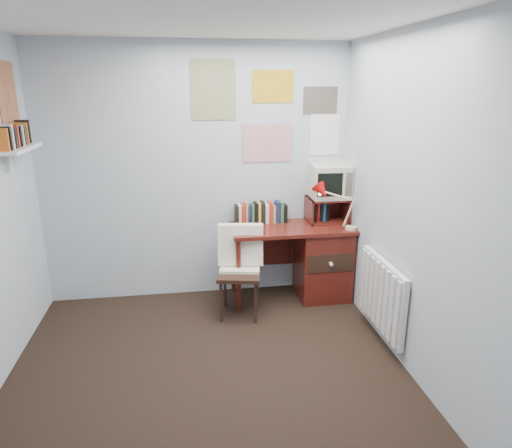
{
  "coord_description": "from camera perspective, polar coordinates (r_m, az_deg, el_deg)",
  "views": [
    {
      "loc": [
        -0.11,
        -2.7,
        2.09
      ],
      "look_at": [
        0.45,
        0.9,
        0.98
      ],
      "focal_mm": 32.0,
      "sensor_mm": 36.0,
      "label": 1
    }
  ],
  "objects": [
    {
      "name": "ground",
      "position": [
        3.42,
        -5.54,
        -20.83
      ],
      "size": [
        3.5,
        3.5,
        0.0
      ],
      "primitive_type": "plane",
      "color": "black",
      "rests_on": "ground"
    },
    {
      "name": "book_row",
      "position": [
        4.6,
        1.09,
        1.54
      ],
      "size": [
        0.6,
        0.14,
        0.22
      ],
      "primitive_type": "cube",
      "color": "#551A13",
      "rests_on": "desk"
    },
    {
      "name": "tv_riser",
      "position": [
        4.68,
        8.87,
        1.79
      ],
      "size": [
        0.4,
        0.3,
        0.25
      ],
      "primitive_type": "cube",
      "color": "#551A13",
      "rests_on": "desk"
    },
    {
      "name": "wall_shelf",
      "position": [
        4.04,
        -27.72,
        8.34
      ],
      "size": [
        0.2,
        0.62,
        0.24
      ],
      "primitive_type": "cube",
      "color": "white",
      "rests_on": "left_wall"
    },
    {
      "name": "ceiling",
      "position": [
        2.74,
        -7.17,
        25.41
      ],
      "size": [
        3.0,
        3.5,
        0.02
      ],
      "primitive_type": "cube",
      "color": "white",
      "rests_on": "back_wall"
    },
    {
      "name": "crt_tv",
      "position": [
        4.63,
        9.22,
        5.48
      ],
      "size": [
        0.39,
        0.36,
        0.36
      ],
      "primitive_type": "cube",
      "rotation": [
        0.0,
        0.0,
        -0.04
      ],
      "color": "beige",
      "rests_on": "tv_riser"
    },
    {
      "name": "desk",
      "position": [
        4.69,
        7.63,
        -4.28
      ],
      "size": [
        1.2,
        0.55,
        0.76
      ],
      "color": "#551A13",
      "rests_on": "ground"
    },
    {
      "name": "desk_lamp",
      "position": [
        4.44,
        11.91,
        1.76
      ],
      "size": [
        0.31,
        0.27,
        0.39
      ],
      "primitive_type": "cube",
      "rotation": [
        0.0,
        0.0,
        0.14
      ],
      "color": "red",
      "rests_on": "desk"
    },
    {
      "name": "back_wall",
      "position": [
        4.53,
        -7.37,
        6.12
      ],
      "size": [
        3.0,
        0.02,
        2.5
      ],
      "primitive_type": "cube",
      "color": "#B1BECA",
      "rests_on": "ground"
    },
    {
      "name": "right_wall",
      "position": [
        3.26,
        21.11,
        0.81
      ],
      "size": [
        0.02,
        3.5,
        2.5
      ],
      "primitive_type": "cube",
      "color": "#B1BECA",
      "rests_on": "ground"
    },
    {
      "name": "radiator",
      "position": [
        3.98,
        15.45,
        -8.53
      ],
      "size": [
        0.09,
        0.8,
        0.6
      ],
      "primitive_type": "cube",
      "color": "white",
      "rests_on": "right_wall"
    },
    {
      "name": "posters_back",
      "position": [
        4.53,
        1.49,
        13.89
      ],
      "size": [
        1.2,
        0.01,
        0.9
      ],
      "primitive_type": "cube",
      "color": "white",
      "rests_on": "back_wall"
    },
    {
      "name": "desk_chair",
      "position": [
        4.25,
        -2.08,
        -6.3
      ],
      "size": [
        0.5,
        0.48,
        0.83
      ],
      "primitive_type": "cube",
      "rotation": [
        0.0,
        0.0,
        -0.2
      ],
      "color": "black",
      "rests_on": "ground"
    }
  ]
}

